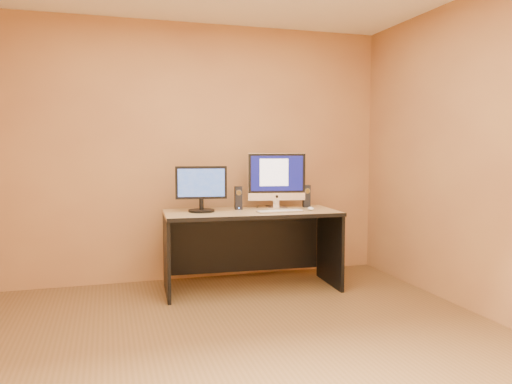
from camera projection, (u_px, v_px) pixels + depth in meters
floor at (248, 352)px, 3.30m from camera, size 4.00×4.00×0.00m
walls at (248, 155)px, 3.19m from camera, size 4.00×4.00×2.60m
desk at (252, 250)px, 4.75m from camera, size 1.66×0.80×0.75m
imac at (277, 180)px, 4.93m from camera, size 0.61×0.31×0.56m
second_monitor at (201, 189)px, 4.65m from camera, size 0.51×0.30×0.43m
speaker_left at (238, 198)px, 4.84m from camera, size 0.08×0.08×0.22m
speaker_right at (307, 196)px, 5.03m from camera, size 0.08×0.08×0.22m
keyboard at (280, 211)px, 4.64m from camera, size 0.44×0.14×0.02m
mouse at (311, 208)px, 4.77m from camera, size 0.08×0.11×0.04m
cable_a at (274, 207)px, 5.04m from camera, size 0.10×0.20×0.01m
cable_b at (258, 207)px, 5.05m from camera, size 0.08×0.17×0.01m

